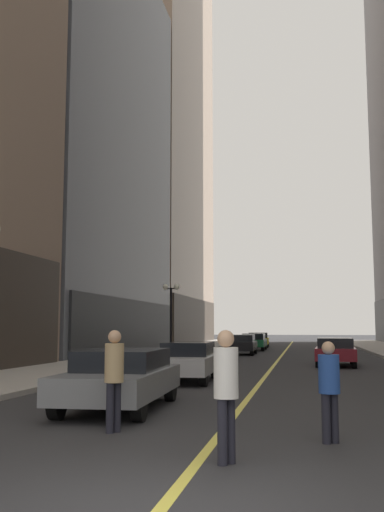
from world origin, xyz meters
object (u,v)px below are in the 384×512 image
(car_maroon, at_px, (336,351))
(pedestrian_in_tan_trench, at_px, (114,372))
(car_yellow, at_px, (258,339))
(pedestrian_in_blue_hoodie, at_px, (329,384))
(pedestrian_in_white_shirt, at_px, (226,385))
(car_green, at_px, (254,341))
(car_grey, at_px, (121,377))
(street_lamp_left_far, at_px, (171,303))
(car_silver, at_px, (188,360))
(car_black, at_px, (242,344))

(car_maroon, bearing_deg, pedestrian_in_tan_trench, -104.12)
(car_yellow, distance_m, pedestrian_in_blue_hoodie, 45.04)
(car_maroon, bearing_deg, pedestrian_in_white_shirt, -96.84)
(car_maroon, bearing_deg, pedestrian_in_blue_hoodie, -93.19)
(pedestrian_in_tan_trench, bearing_deg, pedestrian_in_blue_hoodie, -4.19)
(pedestrian_in_tan_trench, bearing_deg, car_green, 90.96)
(car_grey, distance_m, street_lamp_left_far, 22.16)
(car_maroon, xyz_separation_m, pedestrian_in_white_shirt, (-2.51, -20.98, 0.33))
(car_silver, xyz_separation_m, car_black, (-0.21, 19.89, 0.00))
(car_black, relative_size, pedestrian_in_blue_hoodie, 2.72)
(car_maroon, height_order, car_black, same)
(car_silver, relative_size, car_maroon, 0.91)
(car_green, height_order, pedestrian_in_white_shirt, pedestrian_in_white_shirt)
(car_black, bearing_deg, pedestrian_in_white_shirt, -84.48)
(car_grey, xyz_separation_m, pedestrian_in_blue_hoodie, (4.48, -3.13, 0.21))
(car_grey, relative_size, car_green, 1.13)
(pedestrian_in_tan_trench, relative_size, street_lamp_left_far, 0.40)
(car_silver, xyz_separation_m, pedestrian_in_white_shirt, (2.84, -11.73, 0.33))
(pedestrian_in_white_shirt, relative_size, pedestrian_in_blue_hoodie, 1.12)
(car_grey, bearing_deg, street_lamp_left_far, 99.86)
(car_maroon, relative_size, car_green, 1.14)
(car_green, distance_m, pedestrian_in_white_shirt, 39.04)
(car_silver, xyz_separation_m, car_maroon, (5.36, 9.25, 0.00))
(pedestrian_in_blue_hoodie, bearing_deg, street_lamp_left_far, 108.38)
(car_maroon, relative_size, street_lamp_left_far, 1.08)
(car_green, height_order, street_lamp_left_far, street_lamp_left_far)
(pedestrian_in_white_shirt, xyz_separation_m, street_lamp_left_far, (-6.80, 26.55, 2.20))
(pedestrian_in_white_shirt, height_order, pedestrian_in_blue_hoodie, pedestrian_in_white_shirt)
(car_grey, relative_size, car_black, 1.08)
(car_maroon, bearing_deg, car_grey, -109.00)
(car_yellow, bearing_deg, car_maroon, -77.62)
(car_grey, xyz_separation_m, street_lamp_left_far, (-3.77, 21.69, 2.54))
(car_grey, bearing_deg, car_maroon, 71.00)
(pedestrian_in_white_shirt, bearing_deg, car_maroon, 83.16)
(car_maroon, distance_m, car_yellow, 26.17)
(car_silver, relative_size, pedestrian_in_tan_trench, 2.46)
(car_black, relative_size, car_green, 1.04)
(pedestrian_in_white_shirt, distance_m, pedestrian_in_blue_hoodie, 2.26)
(car_maroon, distance_m, car_black, 12.00)
(car_black, xyz_separation_m, pedestrian_in_tan_trench, (0.80, -29.61, 0.32))
(car_grey, height_order, pedestrian_in_blue_hoodie, pedestrian_in_blue_hoodie)
(pedestrian_in_tan_trench, xyz_separation_m, pedestrian_in_white_shirt, (2.26, -2.00, 0.01))
(car_grey, height_order, car_silver, same)
(car_silver, relative_size, car_yellow, 0.97)
(street_lamp_left_far, bearing_deg, car_silver, -75.04)
(car_silver, height_order, pedestrian_in_white_shirt, pedestrian_in_white_shirt)
(car_yellow, xyz_separation_m, pedestrian_in_blue_hoodie, (4.54, -44.81, 0.21))
(car_grey, xyz_separation_m, pedestrian_in_tan_trench, (0.77, -2.86, 0.32))
(pedestrian_in_blue_hoodie, distance_m, street_lamp_left_far, 26.26)
(pedestrian_in_tan_trench, bearing_deg, car_yellow, 91.07)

